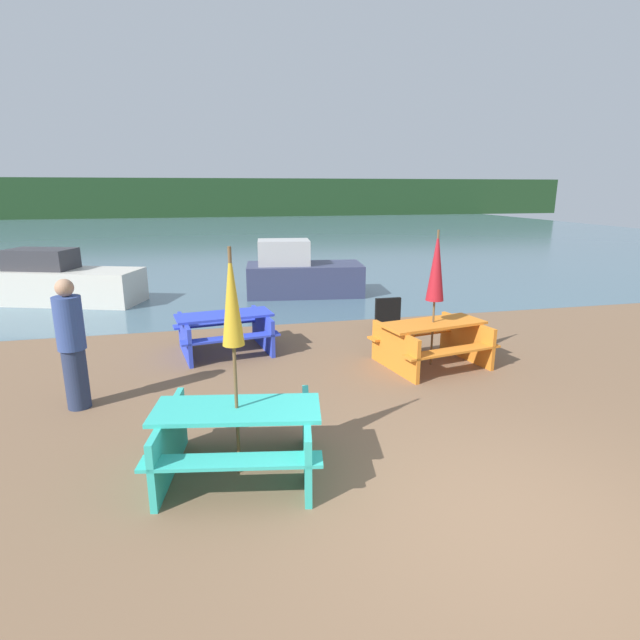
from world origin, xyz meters
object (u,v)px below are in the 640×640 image
(picnic_table_teal, at_px, (238,433))
(boat, at_px, (301,274))
(person, at_px, (72,345))
(boat_second, at_px, (64,282))
(umbrella_crimson, at_px, (436,267))
(signboard, at_px, (388,315))
(umbrella_gold, at_px, (232,301))
(picnic_table_orange, at_px, (432,339))
(picnic_table_blue, at_px, (225,329))

(picnic_table_teal, relative_size, boat, 0.57)
(picnic_table_teal, xyz_separation_m, person, (-2.06, 2.17, 0.46))
(picnic_table_teal, height_order, boat_second, boat_second)
(umbrella_crimson, height_order, boat_second, umbrella_crimson)
(boat_second, distance_m, signboard, 8.71)
(boat_second, relative_size, person, 2.20)
(picnic_table_teal, xyz_separation_m, signboard, (3.45, 4.74, -0.08))
(umbrella_gold, height_order, signboard, umbrella_gold)
(picnic_table_teal, height_order, picnic_table_orange, picnic_table_orange)
(boat, bearing_deg, person, -116.24)
(umbrella_crimson, relative_size, boat_second, 0.58)
(picnic_table_teal, distance_m, picnic_table_blue, 4.20)
(picnic_table_orange, relative_size, boat_second, 0.50)
(picnic_table_orange, xyz_separation_m, umbrella_crimson, (0.00, -0.00, 1.26))
(umbrella_crimson, relative_size, person, 1.27)
(umbrella_crimson, bearing_deg, boat_second, 137.97)
(picnic_table_orange, relative_size, person, 1.10)
(umbrella_crimson, relative_size, signboard, 3.09)
(umbrella_crimson, bearing_deg, boat, 99.85)
(boat_second, bearing_deg, umbrella_crimson, -22.84)
(picnic_table_blue, height_order, umbrella_crimson, umbrella_crimson)
(picnic_table_orange, distance_m, person, 5.60)
(boat, bearing_deg, picnic_table_blue, -109.20)
(umbrella_crimson, height_order, person, umbrella_crimson)
(boat_second, height_order, signboard, boat_second)
(picnic_table_orange, relative_size, umbrella_gold, 0.83)
(picnic_table_orange, distance_m, picnic_table_blue, 3.76)
(picnic_table_orange, bearing_deg, boat, 99.85)
(umbrella_gold, distance_m, person, 3.15)
(person, bearing_deg, picnic_table_blue, 43.87)
(umbrella_crimson, relative_size, umbrella_gold, 0.95)
(picnic_table_blue, bearing_deg, picnic_table_orange, -23.57)
(picnic_table_blue, distance_m, boat_second, 6.52)
(picnic_table_teal, distance_m, picnic_table_orange, 4.41)
(signboard, bearing_deg, umbrella_gold, -126.08)
(picnic_table_teal, bearing_deg, picnic_table_blue, 89.38)
(boat_second, distance_m, person, 7.44)
(picnic_table_orange, bearing_deg, signboard, 91.17)
(picnic_table_orange, bearing_deg, umbrella_gold, -142.38)
(picnic_table_blue, height_order, boat_second, boat_second)
(person, bearing_deg, picnic_table_orange, 5.37)
(umbrella_gold, relative_size, boat, 0.71)
(picnic_table_blue, bearing_deg, person, -136.13)
(picnic_table_teal, relative_size, boat_second, 0.49)
(picnic_table_teal, height_order, boat, boat)
(picnic_table_teal, distance_m, umbrella_gold, 1.43)
(picnic_table_orange, height_order, person, person)
(picnic_table_blue, distance_m, umbrella_crimson, 3.97)
(person, bearing_deg, umbrella_gold, -46.47)
(picnic_table_orange, height_order, boat, boat)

